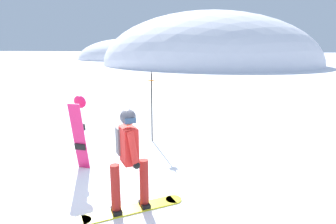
# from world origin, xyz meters

# --- Properties ---
(ground_plane) EXTENTS (300.00, 300.00, 0.00)m
(ground_plane) POSITION_xyz_m (0.00, 0.00, 0.00)
(ground_plane) COLOR white
(ridge_peak_main) EXTENTS (32.10, 28.89, 15.67)m
(ridge_peak_main) POSITION_xyz_m (-4.24, 40.23, 0.00)
(ridge_peak_main) COLOR white
(ridge_peak_main) RESTS_ON ground
(ridge_peak_far) EXTENTS (20.20, 18.18, 8.65)m
(ridge_peak_far) POSITION_xyz_m (-23.67, 52.99, 0.00)
(ridge_peak_far) COLOR white
(ridge_peak_far) RESTS_ON ground
(snowboarder_main) EXTENTS (1.47, 1.28, 1.71)m
(snowboarder_main) POSITION_xyz_m (0.35, -0.31, 0.92)
(snowboarder_main) COLOR yellow
(snowboarder_main) RESTS_ON ground
(spare_snowboard) EXTENTS (0.28, 0.29, 1.64)m
(spare_snowboard) POSITION_xyz_m (-1.32, 0.87, 0.83)
(spare_snowboard) COLOR #D11E5B
(spare_snowboard) RESTS_ON ground
(piste_marker_near) EXTENTS (0.20, 0.20, 2.01)m
(piste_marker_near) POSITION_xyz_m (-0.47, 3.17, 1.14)
(piste_marker_near) COLOR black
(piste_marker_near) RESTS_ON ground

